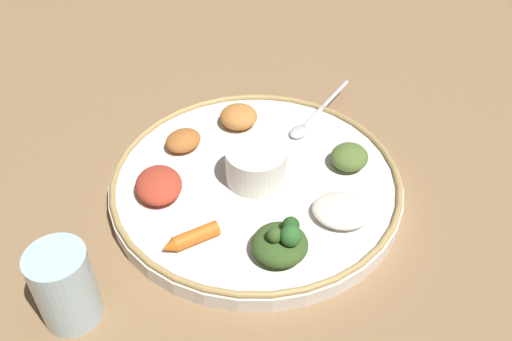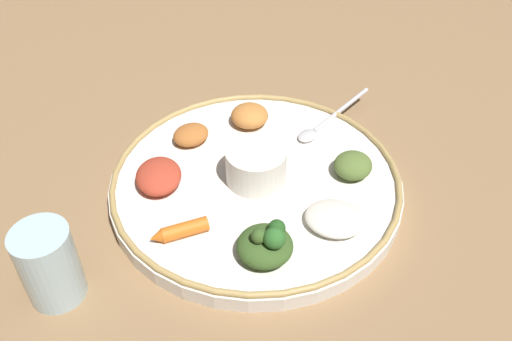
{
  "view_description": "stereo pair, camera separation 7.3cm",
  "coord_description": "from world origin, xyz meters",
  "px_view_note": "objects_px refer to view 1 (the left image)",
  "views": [
    {
      "loc": [
        -0.05,
        -0.55,
        0.53
      ],
      "look_at": [
        0.0,
        0.0,
        0.04
      ],
      "focal_mm": 38.86,
      "sensor_mm": 36.0,
      "label": 1
    },
    {
      "loc": [
        0.02,
        -0.55,
        0.53
      ],
      "look_at": [
        0.0,
        0.0,
        0.04
      ],
      "focal_mm": 38.86,
      "sensor_mm": 36.0,
      "label": 2
    }
  ],
  "objects_px": {
    "carrot_near_spoon": "(191,238)",
    "spoon": "(313,117)",
    "greens_pile": "(281,242)",
    "center_bowl": "(256,164)",
    "drinking_glass": "(66,290)"
  },
  "relations": [
    {
      "from": "carrot_near_spoon",
      "to": "spoon",
      "type": "bearing_deg",
      "value": 51.27
    },
    {
      "from": "spoon",
      "to": "greens_pile",
      "type": "xyz_separation_m",
      "value": [
        -0.08,
        -0.26,
        0.02
      ]
    },
    {
      "from": "center_bowl",
      "to": "drinking_glass",
      "type": "bearing_deg",
      "value": -140.98
    },
    {
      "from": "drinking_glass",
      "to": "center_bowl",
      "type": "bearing_deg",
      "value": 39.02
    },
    {
      "from": "carrot_near_spoon",
      "to": "drinking_glass",
      "type": "height_order",
      "value": "drinking_glass"
    },
    {
      "from": "center_bowl",
      "to": "greens_pile",
      "type": "distance_m",
      "value": 0.13
    },
    {
      "from": "carrot_near_spoon",
      "to": "drinking_glass",
      "type": "xyz_separation_m",
      "value": [
        -0.13,
        -0.07,
        0.01
      ]
    },
    {
      "from": "center_bowl",
      "to": "drinking_glass",
      "type": "distance_m",
      "value": 0.28
    },
    {
      "from": "greens_pile",
      "to": "carrot_near_spoon",
      "type": "distance_m",
      "value": 0.11
    },
    {
      "from": "spoon",
      "to": "greens_pile",
      "type": "relative_size",
      "value": 1.6
    },
    {
      "from": "center_bowl",
      "to": "greens_pile",
      "type": "xyz_separation_m",
      "value": [
        0.02,
        -0.13,
        -0.01
      ]
    },
    {
      "from": "greens_pile",
      "to": "drinking_glass",
      "type": "relative_size",
      "value": 0.95
    },
    {
      "from": "spoon",
      "to": "greens_pile",
      "type": "bearing_deg",
      "value": -107.6
    },
    {
      "from": "center_bowl",
      "to": "carrot_near_spoon",
      "type": "bearing_deg",
      "value": -129.4
    },
    {
      "from": "greens_pile",
      "to": "center_bowl",
      "type": "bearing_deg",
      "value": 97.48
    }
  ]
}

